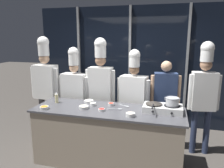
# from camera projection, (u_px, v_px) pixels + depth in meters

# --- Properties ---
(ground_plane) EXTENTS (24.00, 24.00, 0.00)m
(ground_plane) POSITION_uv_depth(u_px,v_px,m) (108.00, 162.00, 3.61)
(ground_plane) COLOR #47423D
(window_wall_back) EXTENTS (4.40, 0.09, 2.70)m
(window_wall_back) POSITION_uv_depth(u_px,v_px,m) (130.00, 66.00, 5.06)
(window_wall_back) COLOR black
(window_wall_back) RESTS_ON ground_plane
(demo_counter) EXTENTS (2.37, 0.79, 0.92)m
(demo_counter) POSITION_uv_depth(u_px,v_px,m) (108.00, 136.00, 3.51)
(demo_counter) COLOR gray
(demo_counter) RESTS_ON ground_plane
(portable_stove) EXTENTS (0.58, 0.35, 0.11)m
(portable_stove) POSITION_uv_depth(u_px,v_px,m) (163.00, 108.00, 3.28)
(portable_stove) COLOR silver
(portable_stove) RESTS_ON demo_counter
(frying_pan) EXTENTS (0.25, 0.44, 0.04)m
(frying_pan) POSITION_uv_depth(u_px,v_px,m) (154.00, 103.00, 3.30)
(frying_pan) COLOR #38332D
(frying_pan) RESTS_ON portable_stove
(stock_pot) EXTENTS (0.22, 0.19, 0.12)m
(stock_pot) POSITION_uv_depth(u_px,v_px,m) (172.00, 101.00, 3.22)
(stock_pot) COLOR #B7BABF
(stock_pot) RESTS_ON portable_stove
(squeeze_bottle_oil) EXTENTS (0.06, 0.06, 0.19)m
(squeeze_bottle_oil) POSITION_uv_depth(u_px,v_px,m) (57.00, 98.00, 3.72)
(squeeze_bottle_oil) COLOR beige
(squeeze_bottle_oil) RESTS_ON demo_counter
(prep_bowl_bell_pepper) EXTENTS (0.10, 0.10, 0.04)m
(prep_bowl_bell_pepper) POSITION_uv_depth(u_px,v_px,m) (102.00, 110.00, 3.33)
(prep_bowl_bell_pepper) COLOR white
(prep_bowl_bell_pepper) RESTS_ON demo_counter
(prep_bowl_chili_flakes) EXTENTS (0.10, 0.10, 0.05)m
(prep_bowl_chili_flakes) POSITION_uv_depth(u_px,v_px,m) (111.00, 104.00, 3.59)
(prep_bowl_chili_flakes) COLOR white
(prep_bowl_chili_flakes) RESTS_ON demo_counter
(prep_bowl_chicken) EXTENTS (0.13, 0.13, 0.05)m
(prep_bowl_chicken) POSITION_uv_depth(u_px,v_px,m) (130.00, 114.00, 3.09)
(prep_bowl_chicken) COLOR white
(prep_bowl_chicken) RESTS_ON demo_counter
(prep_bowl_carrots) EXTENTS (0.14, 0.14, 0.05)m
(prep_bowl_carrots) POSITION_uv_depth(u_px,v_px,m) (44.00, 107.00, 3.42)
(prep_bowl_carrots) COLOR white
(prep_bowl_carrots) RESTS_ON demo_counter
(prep_bowl_bean_sprouts) EXTENTS (0.10, 0.10, 0.05)m
(prep_bowl_bean_sprouts) POSITION_uv_depth(u_px,v_px,m) (93.00, 104.00, 3.58)
(prep_bowl_bean_sprouts) COLOR white
(prep_bowl_bean_sprouts) RESTS_ON demo_counter
(prep_bowl_noodles) EXTENTS (0.15, 0.15, 0.05)m
(prep_bowl_noodles) POSITION_uv_depth(u_px,v_px,m) (84.00, 107.00, 3.43)
(prep_bowl_noodles) COLOR white
(prep_bowl_noodles) RESTS_ON demo_counter
(prep_bowl_onion) EXTENTS (0.16, 0.16, 0.04)m
(prep_bowl_onion) POSITION_uv_depth(u_px,v_px,m) (89.00, 101.00, 3.76)
(prep_bowl_onion) COLOR white
(prep_bowl_onion) RESTS_ON demo_counter
(serving_spoon_slotted) EXTENTS (0.20, 0.11, 0.02)m
(serving_spoon_slotted) POSITION_uv_depth(u_px,v_px,m) (126.00, 106.00, 3.54)
(serving_spoon_slotted) COLOR #B2B5BA
(serving_spoon_slotted) RESTS_ON demo_counter
(serving_spoon_solid) EXTENTS (0.24, 0.10, 0.02)m
(serving_spoon_solid) POSITION_uv_depth(u_px,v_px,m) (118.00, 109.00, 3.39)
(serving_spoon_solid) COLOR #B2B5BA
(serving_spoon_solid) RESTS_ON demo_counter
(chef_head) EXTENTS (0.60, 0.27, 2.03)m
(chef_head) POSITION_uv_depth(u_px,v_px,m) (46.00, 81.00, 4.30)
(chef_head) COLOR #4C4C51
(chef_head) RESTS_ON ground_plane
(chef_sous) EXTENTS (0.63, 0.28, 1.84)m
(chef_sous) POSITION_uv_depth(u_px,v_px,m) (75.00, 90.00, 4.20)
(chef_sous) COLOR #232326
(chef_sous) RESTS_ON ground_plane
(chef_line) EXTENTS (0.56, 0.22, 2.01)m
(chef_line) POSITION_uv_depth(u_px,v_px,m) (101.00, 84.00, 4.05)
(chef_line) COLOR #4C4C51
(chef_line) RESTS_ON ground_plane
(chef_pastry) EXTENTS (0.61, 0.32, 1.81)m
(chef_pastry) POSITION_uv_depth(u_px,v_px,m) (134.00, 94.00, 3.92)
(chef_pastry) COLOR #232326
(chef_pastry) RESTS_ON ground_plane
(person_guest) EXTENTS (0.51, 0.25, 1.62)m
(person_guest) POSITION_uv_depth(u_px,v_px,m) (165.00, 97.00, 3.85)
(person_guest) COLOR #2D3856
(person_guest) RESTS_ON ground_plane
(chef_apprentice) EXTENTS (0.51, 0.27, 1.96)m
(chef_apprentice) POSITION_uv_depth(u_px,v_px,m) (204.00, 89.00, 3.65)
(chef_apprentice) COLOR #2D3856
(chef_apprentice) RESTS_ON ground_plane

